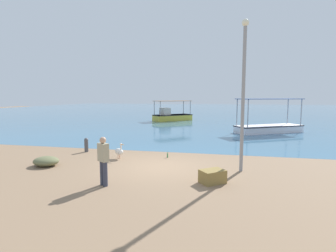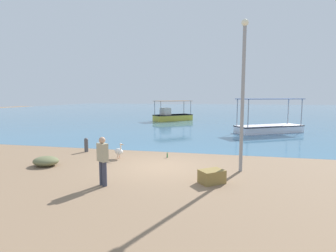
% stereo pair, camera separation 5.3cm
% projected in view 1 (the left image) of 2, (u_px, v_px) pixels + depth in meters
% --- Properties ---
extents(ground, '(120.00, 120.00, 0.00)m').
position_uv_depth(ground, '(160.00, 167.00, 11.41)').
color(ground, '#896C50').
extents(harbor_water, '(110.00, 90.00, 0.00)m').
position_uv_depth(harbor_water, '(212.00, 110.00, 58.03)').
color(harbor_water, teal).
rests_on(harbor_water, ground).
extents(fishing_boat_far_left, '(5.93, 4.53, 2.86)m').
position_uv_depth(fishing_boat_far_left, '(269.00, 126.00, 22.09)').
color(fishing_boat_far_left, white).
rests_on(fishing_boat_far_left, harbor_water).
extents(fishing_boat_outer, '(4.90, 4.67, 2.50)m').
position_uv_depth(fishing_boat_outer, '(172.00, 116.00, 33.10)').
color(fishing_boat_outer, gold).
rests_on(fishing_boat_outer, harbor_water).
extents(pelican, '(0.74, 0.52, 0.80)m').
position_uv_depth(pelican, '(119.00, 151.00, 12.83)').
color(pelican, '#E0997A').
rests_on(pelican, ground).
extents(lamp_post, '(0.28, 0.28, 6.01)m').
position_uv_depth(lamp_post, '(243.00, 88.00, 10.36)').
color(lamp_post, gray).
rests_on(lamp_post, ground).
extents(mooring_bollard, '(0.22, 0.22, 0.78)m').
position_uv_depth(mooring_bollard, '(86.00, 144.00, 14.42)').
color(mooring_bollard, '#47474C').
rests_on(mooring_bollard, ground).
extents(fisherman_standing, '(0.46, 0.40, 1.69)m').
position_uv_depth(fisherman_standing, '(103.00, 160.00, 8.90)').
color(fisherman_standing, '#363A4B').
rests_on(fisherman_standing, ground).
extents(net_pile, '(1.13, 0.96, 0.42)m').
position_uv_depth(net_pile, '(46.00, 161.00, 11.52)').
color(net_pile, '#686B46').
rests_on(net_pile, ground).
extents(cargo_crate, '(1.02, 0.98, 0.47)m').
position_uv_depth(cargo_crate, '(212.00, 176.00, 9.24)').
color(cargo_crate, olive).
rests_on(cargo_crate, ground).
extents(glass_bottle, '(0.07, 0.07, 0.27)m').
position_uv_depth(glass_bottle, '(168.00, 155.00, 13.08)').
color(glass_bottle, '#3F7F4C').
rests_on(glass_bottle, ground).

